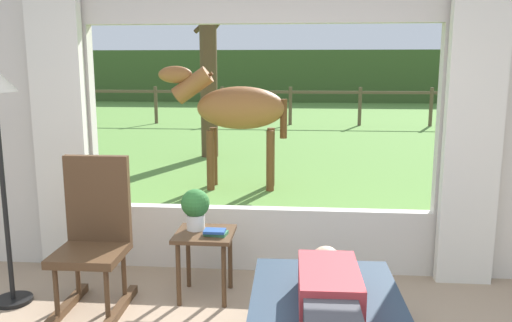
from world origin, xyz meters
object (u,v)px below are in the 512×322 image
Objects in this scene: reclining_person at (331,304)px; pasture_tree at (210,63)px; side_table at (205,244)px; potted_plant at (195,207)px; rocking_chair at (94,235)px; horse at (235,109)px; book_stack at (215,232)px.

reclining_person is 7.56m from pasture_tree.
reclining_person is 2.76× the size of side_table.
potted_plant is at bearing 127.92° from reclining_person.
horse is (0.56, 3.74, 0.61)m from rocking_chair.
side_table is at bearing -36.87° from potted_plant.
potted_plant is (-0.08, 0.06, 0.28)m from side_table.
potted_plant is 0.26m from book_stack.
book_stack is 6.35m from pasture_tree.
horse is at bearing 94.95° from book_stack.
side_table is (0.78, 0.22, -0.12)m from rocking_chair.
reclining_person is at bearing -168.12° from horse.
reclining_person reaches higher than book_stack.
potted_plant reaches higher than side_table.
pasture_tree reaches higher than book_stack.
side_table is 0.16m from book_stack.
horse reaches higher than reclining_person.
reclining_person is 1.55m from potted_plant.
reclining_person is at bearing -29.63° from rocking_chair.
potted_plant is at bearing 145.50° from book_stack.
book_stack is at bearing 125.39° from reclining_person.
horse is at bearing 102.21° from reclining_person.
rocking_chair reaches higher than potted_plant.
potted_plant is 3.50m from horse.
potted_plant is 0.08× the size of pasture_tree.
potted_plant is at bearing 143.13° from side_table.
rocking_chair is at bearing -158.08° from potted_plant.
potted_plant is (0.70, 0.28, 0.16)m from rocking_chair.
rocking_chair is 0.29× the size of pasture_tree.
pasture_tree is at bearing 91.30° from rocking_chair.
reclining_person is at bearing -50.90° from potted_plant.
pasture_tree is (-1.11, 6.13, 1.25)m from book_stack.
rocking_chair is 0.88m from book_stack.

